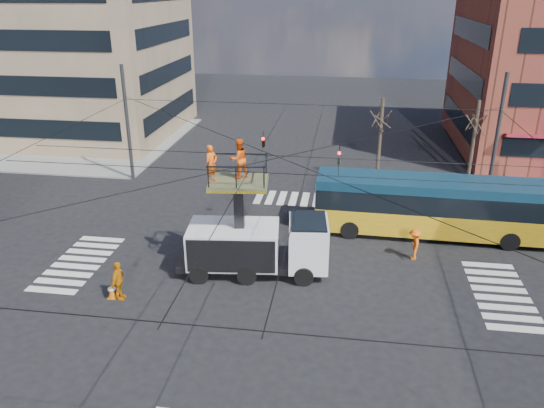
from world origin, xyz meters
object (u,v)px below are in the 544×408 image
(city_bus, at_px, (434,206))
(worker_ground, at_px, (119,281))
(flagger, at_px, (414,244))
(traffic_cone, at_px, (112,291))
(utility_truck, at_px, (257,232))

(city_bus, height_order, worker_ground, city_bus)
(city_bus, xyz_separation_m, flagger, (-1.25, -3.03, -0.91))
(flagger, bearing_deg, worker_ground, -68.30)
(traffic_cone, height_order, worker_ground, worker_ground)
(utility_truck, relative_size, flagger, 4.39)
(utility_truck, distance_m, worker_ground, 6.52)
(city_bus, distance_m, flagger, 3.40)
(utility_truck, distance_m, city_bus, 10.30)
(traffic_cone, relative_size, flagger, 0.41)
(city_bus, relative_size, flagger, 7.78)
(utility_truck, height_order, city_bus, utility_truck)
(city_bus, bearing_deg, utility_truck, -147.01)
(utility_truck, relative_size, city_bus, 0.56)
(traffic_cone, bearing_deg, city_bus, 30.27)
(flagger, bearing_deg, city_bus, 156.02)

